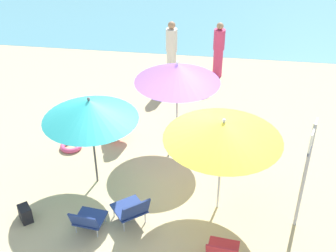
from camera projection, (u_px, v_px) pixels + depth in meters
The scene contains 13 objects.
ground_plane at pixel (153, 178), 8.80m from camera, with size 40.00×40.00×0.00m, color #CCB789.
umbrella_teal at pixel (90, 110), 7.86m from camera, with size 1.72×1.72×1.86m.
umbrella_purple at pixel (177, 73), 8.88m from camera, with size 1.74×1.74×1.97m.
umbrella_yellow at pixel (223, 130), 7.23m from camera, with size 1.97×1.97×1.88m.
beach_chair_a at pixel (88, 219), 7.47m from camera, with size 0.54×0.58×0.53m.
beach_chair_b at pixel (222, 251), 6.83m from camera, with size 0.53×0.55×0.59m.
beach_chair_c at pixel (132, 209), 7.60m from camera, with size 0.77×0.78×0.63m.
person_a at pixel (121, 122), 9.67m from camera, with size 0.56×0.44×0.92m.
person_b at pixel (219, 50), 12.16m from camera, with size 0.31×0.31×1.55m.
person_c at pixel (172, 53), 11.74m from camera, with size 0.30×0.30×1.73m.
warning_sign at pixel (308, 161), 7.02m from camera, with size 0.18×0.52×2.06m.
swim_ring at pixel (71, 146), 9.64m from camera, with size 0.47×0.47×0.10m, color #E54C7F.
beach_bag at pixel (25, 214), 7.77m from camera, with size 0.26×0.18×0.30m, color black.
Camera 1 is at (1.24, -6.73, 5.64)m, focal length 48.00 mm.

